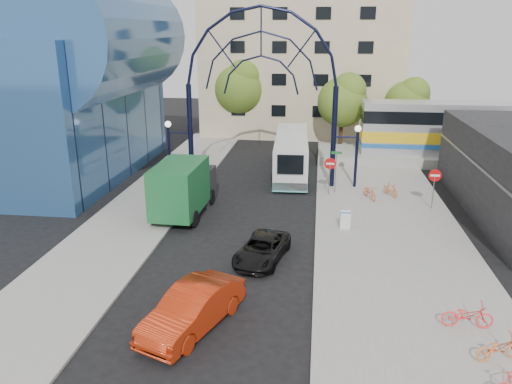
# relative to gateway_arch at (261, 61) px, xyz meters

# --- Properties ---
(ground) EXTENTS (120.00, 120.00, 0.00)m
(ground) POSITION_rel_gateway_arch_xyz_m (0.00, -14.00, -8.56)
(ground) COLOR black
(ground) RESTS_ON ground
(sidewalk_east) EXTENTS (8.00, 56.00, 0.12)m
(sidewalk_east) POSITION_rel_gateway_arch_xyz_m (8.00, -10.00, -8.50)
(sidewalk_east) COLOR gray
(sidewalk_east) RESTS_ON ground
(plaza_west) EXTENTS (5.00, 50.00, 0.12)m
(plaza_west) POSITION_rel_gateway_arch_xyz_m (-6.50, -8.00, -8.50)
(plaza_west) COLOR gray
(plaza_west) RESTS_ON ground
(gateway_arch) EXTENTS (13.64, 0.44, 12.10)m
(gateway_arch) POSITION_rel_gateway_arch_xyz_m (0.00, 0.00, 0.00)
(gateway_arch) COLOR black
(gateway_arch) RESTS_ON ground
(stop_sign) EXTENTS (0.80, 0.07, 2.50)m
(stop_sign) POSITION_rel_gateway_arch_xyz_m (4.80, -2.00, -6.56)
(stop_sign) COLOR slate
(stop_sign) RESTS_ON sidewalk_east
(do_not_enter_sign) EXTENTS (0.76, 0.07, 2.48)m
(do_not_enter_sign) POSITION_rel_gateway_arch_xyz_m (11.00, -4.00, -6.58)
(do_not_enter_sign) COLOR slate
(do_not_enter_sign) RESTS_ON sidewalk_east
(street_name_sign) EXTENTS (0.70, 0.70, 2.80)m
(street_name_sign) POSITION_rel_gateway_arch_xyz_m (5.20, -1.40, -6.43)
(street_name_sign) COLOR slate
(street_name_sign) RESTS_ON sidewalk_east
(sandwich_board) EXTENTS (0.55, 0.61, 0.99)m
(sandwich_board) POSITION_rel_gateway_arch_xyz_m (5.60, -8.02, -7.81)
(sandwich_board) COLOR white
(sandwich_board) RESTS_ON sidewalk_east
(transit_hall) EXTENTS (16.50, 18.00, 14.50)m
(transit_hall) POSITION_rel_gateway_arch_xyz_m (-15.30, 1.00, -1.86)
(transit_hall) COLOR #2D568A
(transit_hall) RESTS_ON ground
(apartment_block) EXTENTS (20.00, 12.10, 14.00)m
(apartment_block) POSITION_rel_gateway_arch_xyz_m (2.00, 20.97, -1.55)
(apartment_block) COLOR #C8AB8B
(apartment_block) RESTS_ON ground
(tree_north_a) EXTENTS (4.48, 4.48, 7.00)m
(tree_north_a) POSITION_rel_gateway_arch_xyz_m (6.12, 11.93, -3.95)
(tree_north_a) COLOR #382314
(tree_north_a) RESTS_ON ground
(tree_north_b) EXTENTS (5.12, 5.12, 8.00)m
(tree_north_b) POSITION_rel_gateway_arch_xyz_m (-3.88, 15.93, -3.29)
(tree_north_b) COLOR #382314
(tree_north_b) RESTS_ON ground
(tree_north_c) EXTENTS (4.16, 4.16, 6.50)m
(tree_north_c) POSITION_rel_gateway_arch_xyz_m (12.12, 13.93, -4.28)
(tree_north_c) COLOR #382314
(tree_north_c) RESTS_ON ground
(city_bus) EXTENTS (2.91, 10.85, 2.95)m
(city_bus) POSITION_rel_gateway_arch_xyz_m (1.98, 3.22, -7.01)
(city_bus) COLOR silver
(city_bus) RESTS_ON ground
(green_truck) EXTENTS (2.71, 6.60, 3.29)m
(green_truck) POSITION_rel_gateway_arch_xyz_m (-3.81, -6.41, -6.91)
(green_truck) COLOR black
(green_truck) RESTS_ON ground
(black_suv) EXTENTS (2.72, 4.48, 1.16)m
(black_suv) POSITION_rel_gateway_arch_xyz_m (1.50, -12.24, -7.97)
(black_suv) COLOR black
(black_suv) RESTS_ON ground
(red_sedan) EXTENTS (3.37, 5.18, 1.61)m
(red_sedan) POSITION_rel_gateway_arch_xyz_m (-0.36, -18.22, -7.75)
(red_sedan) COLOR #A8240A
(red_sedan) RESTS_ON ground
(bike_near_a) EXTENTS (1.16, 1.82, 0.90)m
(bike_near_a) POSITION_rel_gateway_arch_xyz_m (7.41, -2.54, -7.99)
(bike_near_a) COLOR #E8532E
(bike_near_a) RESTS_ON sidewalk_east
(bike_near_b) EXTENTS (1.10, 1.51, 0.90)m
(bike_near_b) POSITION_rel_gateway_arch_xyz_m (8.81, -1.82, -7.99)
(bike_near_b) COLOR #D75B2B
(bike_near_b) RESTS_ON sidewalk_east
(bike_far_a) EXTENTS (1.86, 0.67, 0.97)m
(bike_far_a) POSITION_rel_gateway_arch_xyz_m (9.61, -17.11, -7.95)
(bike_far_a) COLOR #FD3332
(bike_far_a) RESTS_ON sidewalk_east
(bike_far_c) EXTENTS (1.79, 1.10, 0.89)m
(bike_far_c) POSITION_rel_gateway_arch_xyz_m (10.15, -18.94, -7.99)
(bike_far_c) COLOR orange
(bike_far_c) RESTS_ON sidewalk_east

